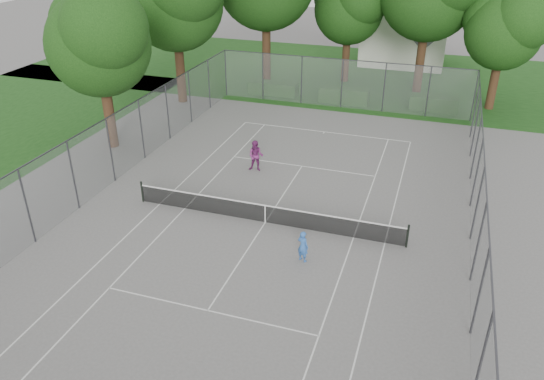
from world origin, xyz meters
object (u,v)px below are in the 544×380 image
(house, at_px, (406,22))
(girl_player, at_px, (303,246))
(woman_player, at_px, (256,156))
(tennis_net, at_px, (265,213))

(house, xyz_separation_m, girl_player, (-0.47, -33.55, -3.03))
(girl_player, relative_size, woman_player, 0.80)
(tennis_net, xyz_separation_m, girl_player, (2.43, -2.34, 0.19))
(tennis_net, distance_m, woman_player, 5.60)
(house, distance_m, girl_player, 33.69)
(tennis_net, bearing_deg, woman_player, 114.11)
(house, bearing_deg, girl_player, -90.80)
(tennis_net, xyz_separation_m, house, (2.89, 31.22, 3.22))
(tennis_net, height_order, woman_player, woman_player)
(girl_player, bearing_deg, woman_player, -34.49)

